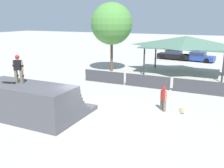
{
  "coord_description": "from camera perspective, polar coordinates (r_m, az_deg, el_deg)",
  "views": [
    {
      "loc": [
        6.87,
        -11.54,
        5.59
      ],
      "look_at": [
        -0.38,
        3.84,
        1.1
      ],
      "focal_mm": 40.0,
      "sensor_mm": 36.0,
      "label": 1
    }
  ],
  "objects": [
    {
      "name": "ground_plane",
      "position": [
        14.55,
        -5.16,
        -7.87
      ],
      "size": [
        160.0,
        160.0,
        0.0
      ],
      "primitive_type": "plane",
      "color": "#ADA8A0"
    },
    {
      "name": "quarter_pipe_ramp",
      "position": [
        15.25,
        -18.09,
        -3.91
      ],
      "size": [
        5.81,
        4.28,
        2.0
      ],
      "color": "#4C4C51",
      "rests_on": "ground"
    },
    {
      "name": "skater_on_deck",
      "position": [
        14.95,
        -20.67,
        3.61
      ],
      "size": [
        0.7,
        0.31,
        1.62
      ],
      "rotation": [
        0.0,
        0.0,
        0.23
      ],
      "color": "#6B6051",
      "rests_on": "quarter_pipe_ramp"
    },
    {
      "name": "skateboard_on_deck",
      "position": [
        15.36,
        -22.43,
        0.38
      ],
      "size": [
        0.87,
        0.38,
        0.09
      ],
      "rotation": [
        0.0,
        0.0,
        0.23
      ],
      "color": "green",
      "rests_on": "quarter_pipe_ramp"
    },
    {
      "name": "bystander_walking",
      "position": [
        15.7,
        11.69,
        -2.83
      ],
      "size": [
        0.49,
        0.51,
        1.57
      ],
      "rotation": [
        0.0,
        0.0,
        2.33
      ],
      "color": "#6B6051",
      "rests_on": "ground"
    },
    {
      "name": "skateboard_on_ground",
      "position": [
        16.13,
        15.65,
        -5.84
      ],
      "size": [
        0.41,
        0.86,
        0.09
      ],
      "rotation": [
        0.0,
        0.0,
        1.84
      ],
      "color": "green",
      "rests_on": "ground"
    },
    {
      "name": "barrier_fence",
      "position": [
        20.85,
        8.06,
        0.58
      ],
      "size": [
        11.83,
        0.12,
        1.05
      ],
      "color": "#3D3D42",
      "rests_on": "ground"
    },
    {
      "name": "pavilion_shelter",
      "position": [
        26.45,
        16.64,
        9.19
      ],
      "size": [
        8.65,
        4.96,
        3.89
      ],
      "color": "#2D2D33",
      "rests_on": "ground"
    },
    {
      "name": "tree_beside_pavilion",
      "position": [
        26.85,
        -0.09,
        13.59
      ],
      "size": [
        4.37,
        4.37,
        7.23
      ],
      "color": "brown",
      "rests_on": "ground"
    },
    {
      "name": "parked_car_black",
      "position": [
        36.12,
        14.0,
        6.41
      ],
      "size": [
        4.71,
        2.24,
        1.27
      ],
      "rotation": [
        0.0,
        0.0,
        -0.13
      ],
      "color": "black",
      "rests_on": "ground"
    },
    {
      "name": "parked_car_blue",
      "position": [
        35.36,
        19.1,
        5.86
      ],
      "size": [
        4.34,
        2.29,
        1.27
      ],
      "rotation": [
        0.0,
        0.0,
        -0.16
      ],
      "color": "navy",
      "rests_on": "ground"
    }
  ]
}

